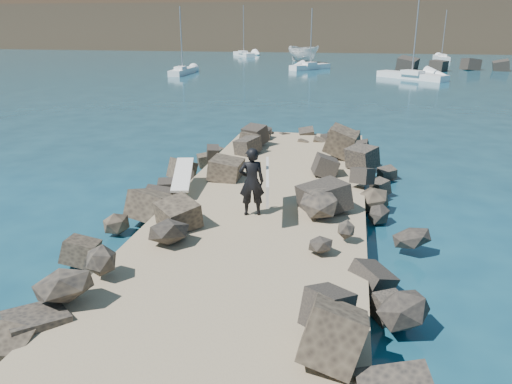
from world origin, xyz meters
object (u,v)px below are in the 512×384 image
Objects in this scene: surfboard_resting at (183,178)px; sailboat_d at (441,58)px; boat_imported at (304,53)px; surfer_with_board at (254,182)px.

surfboard_resting is 0.29× the size of sailboat_d.
sailboat_d is at bearing 62.24° from surfboard_resting.
boat_imported is 0.85× the size of sailboat_d.
surfboard_resting is 0.92× the size of surfer_with_board.
sailboat_d is at bearing 77.56° from surfer_with_board.
surfer_with_board reaches higher than boat_imported.
sailboat_d is at bearing -22.84° from boat_imported.
surfer_with_board is at bearing -45.21° from surfboard_resting.
surfer_with_board is (5.14, -65.80, 0.32)m from boat_imported.
boat_imported is 23.05m from sailboat_d.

